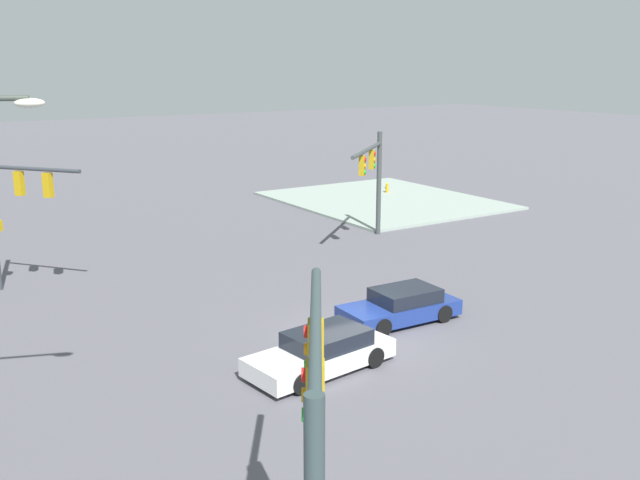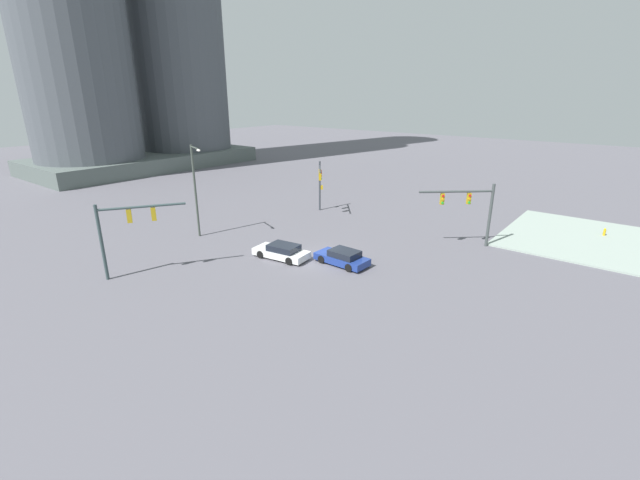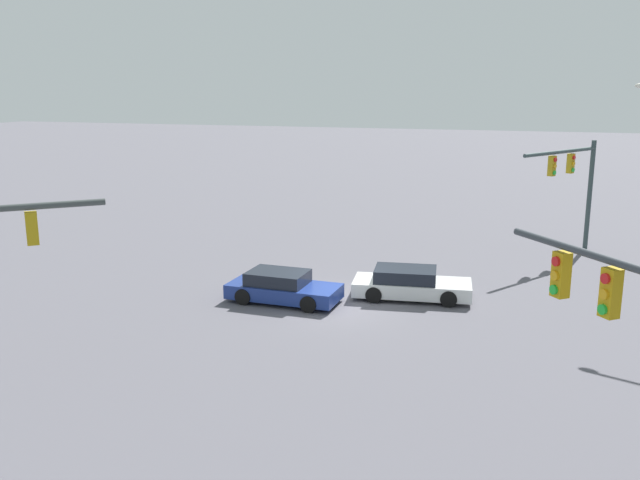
# 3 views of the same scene
# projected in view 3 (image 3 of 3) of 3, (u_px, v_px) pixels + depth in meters

# --- Properties ---
(ground_plane) EXTENTS (213.85, 213.85, 0.00)m
(ground_plane) POSITION_uv_depth(u_px,v_px,m) (337.00, 305.00, 26.36)
(ground_plane) COLOR #5B5961
(traffic_signal_opposite_side) EXTENTS (3.81, 2.92, 5.61)m
(traffic_signal_opposite_side) POSITION_uv_depth(u_px,v_px,m) (622.00, 337.00, 12.53)
(traffic_signal_opposite_side) COLOR #353A40
(traffic_signal_opposite_side) RESTS_ON ground
(traffic_signal_cross_street) EXTENTS (5.18, 3.39, 5.59)m
(traffic_signal_cross_street) POSITION_uv_depth(u_px,v_px,m) (575.00, 176.00, 33.41)
(traffic_signal_cross_street) COLOR #334345
(traffic_signal_cross_street) RESTS_ON ground
(sedan_car_approaching) EXTENTS (2.07, 4.40, 1.21)m
(sedan_car_approaching) POSITION_uv_depth(u_px,v_px,m) (282.00, 287.00, 26.64)
(sedan_car_approaching) COLOR navy
(sedan_car_approaching) RESTS_ON ground
(sedan_car_waiting_far) EXTENTS (2.46, 4.82, 1.21)m
(sedan_car_waiting_far) POSITION_uv_depth(u_px,v_px,m) (410.00, 284.00, 27.10)
(sedan_car_waiting_far) COLOR silver
(sedan_car_waiting_far) RESTS_ON ground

